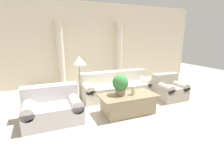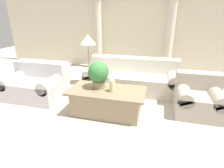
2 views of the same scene
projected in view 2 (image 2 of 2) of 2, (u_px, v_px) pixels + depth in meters
name	position (u px, v px, depth m)	size (l,w,h in m)	color
ground_plane	(109.00, 103.00, 3.86)	(16.00, 16.00, 0.00)	#BCB2A3
wall_back	(132.00, 22.00, 5.93)	(10.00, 0.06, 3.20)	beige
sofa_long	(131.00, 77.00, 4.47)	(2.30, 0.93, 0.79)	beige
loveseat	(37.00, 83.00, 4.06)	(1.27, 0.93, 0.79)	silver
coffee_table	(107.00, 101.00, 3.37)	(1.44, 0.75, 0.49)	#998466
potted_plant	(99.00, 74.00, 3.29)	(0.40, 0.40, 0.51)	#937F60
pillar_candle	(112.00, 86.00, 3.17)	(0.10, 0.10, 0.22)	beige
floor_lamp	(88.00, 41.00, 4.48)	(0.42, 0.42, 1.36)	gray
column_left	(98.00, 33.00, 6.04)	(0.33, 0.33, 2.44)	beige
column_right	(170.00, 35.00, 5.48)	(0.33, 0.33, 2.44)	beige
armchair	(198.00, 97.00, 3.37)	(0.85, 0.82, 0.76)	#ADA393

